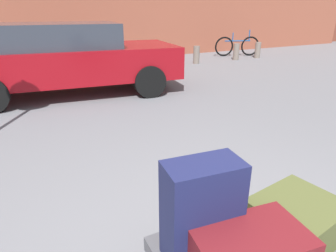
# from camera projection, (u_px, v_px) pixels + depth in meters

# --- Properties ---
(suitcase_olive_front_left) EXTENTS (0.56, 0.50, 0.25)m
(suitcase_olive_front_left) POSITION_uv_depth(u_px,v_px,m) (296.00, 220.00, 1.77)
(suitcase_olive_front_left) COLOR #4C5128
(suitcase_olive_front_left) RESTS_ON luggage_cart
(suitcase_navy_front_right) EXTENTS (0.44, 0.27, 0.60)m
(suitcase_navy_front_right) POSITION_uv_depth(u_px,v_px,m) (202.00, 212.00, 1.57)
(suitcase_navy_front_right) COLOR #191E47
(suitcase_navy_front_right) RESTS_ON luggage_cart
(parked_car) EXTENTS (4.48, 2.32, 1.42)m
(parked_car) POSITION_uv_depth(u_px,v_px,m) (68.00, 57.00, 5.92)
(parked_car) COLOR maroon
(parked_car) RESTS_ON ground_plane
(bicycle_leaning) EXTENTS (1.69, 0.61, 0.96)m
(bicycle_leaning) POSITION_uv_depth(u_px,v_px,m) (237.00, 46.00, 11.07)
(bicycle_leaning) COLOR black
(bicycle_leaning) RESTS_ON ground_plane
(bollard_kerb_near) EXTENTS (0.20, 0.20, 0.56)m
(bollard_kerb_near) POSITION_uv_depth(u_px,v_px,m) (161.00, 58.00, 8.97)
(bollard_kerb_near) COLOR #72665B
(bollard_kerb_near) RESTS_ON ground_plane
(bollard_kerb_mid) EXTENTS (0.20, 0.20, 0.56)m
(bollard_kerb_mid) POSITION_uv_depth(u_px,v_px,m) (196.00, 55.00, 9.52)
(bollard_kerb_mid) COLOR #72665B
(bollard_kerb_mid) RESTS_ON ground_plane
(bollard_kerb_far) EXTENTS (0.20, 0.20, 0.56)m
(bollard_kerb_far) POSITION_uv_depth(u_px,v_px,m) (236.00, 52.00, 10.22)
(bollard_kerb_far) COLOR #72665B
(bollard_kerb_far) RESTS_ON ground_plane
(bollard_corner) EXTENTS (0.20, 0.20, 0.56)m
(bollard_corner) POSITION_uv_depth(u_px,v_px,m) (258.00, 50.00, 10.64)
(bollard_corner) COLOR #72665B
(bollard_corner) RESTS_ON ground_plane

